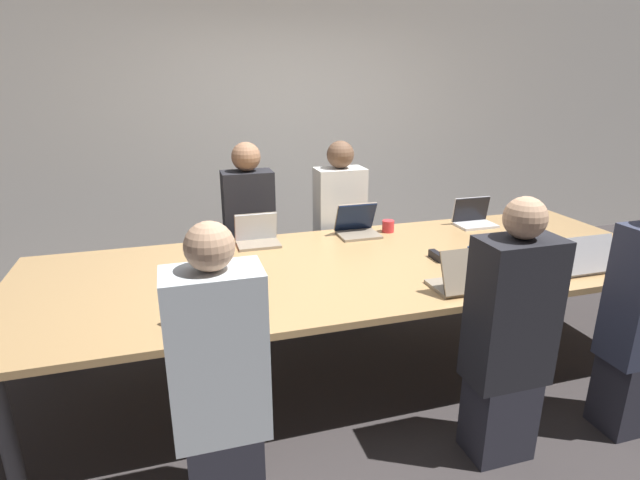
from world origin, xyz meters
name	(u,v)px	position (x,y,z in m)	size (l,w,h in m)	color
ground_plane	(355,363)	(0.00, 0.00, 0.00)	(24.00, 24.00, 0.00)	#383333
curtain_wall	(281,128)	(0.00, 2.22, 1.40)	(12.00, 0.06, 2.80)	beige
conference_table	(357,270)	(0.00, 0.00, 0.71)	(4.28, 1.51, 0.75)	tan
laptop_near_left	(209,307)	(-0.99, -0.54, 0.83)	(0.31, 0.25, 0.26)	#333338
person_near_left	(220,386)	(-1.00, -1.00, 0.68)	(0.40, 0.24, 1.40)	#2D2D38
laptop_near_midright	(464,278)	(0.43, -0.57, 0.82)	(0.33, 0.26, 0.25)	gray
person_near_midright	(509,339)	(0.42, -1.01, 0.68)	(0.40, 0.24, 1.40)	#2D2D38
cup_near_midright	(496,275)	(0.66, -0.54, 0.80)	(0.09, 0.09, 0.10)	red
laptop_far_center	(357,226)	(0.21, 0.57, 0.82)	(0.31, 0.26, 0.25)	gray
person_far_center	(339,228)	(0.20, 0.95, 0.69)	(0.40, 0.24, 1.42)	#2D2D38
cup_far_center	(388,226)	(0.47, 0.57, 0.80)	(0.09, 0.09, 0.09)	red
laptop_far_right	(473,217)	(1.22, 0.55, 0.82)	(0.32, 0.22, 0.22)	silver
laptop_far_midleft	(257,235)	(-0.56, 0.57, 0.82)	(0.31, 0.22, 0.22)	gray
person_far_midleft	(249,232)	(-0.54, 1.04, 0.70)	(0.40, 0.24, 1.43)	#2D2D38
cup_far_midleft	(222,240)	(-0.81, 0.57, 0.80)	(0.09, 0.09, 0.10)	red
laptop_near_right	(583,261)	(1.29, -0.54, 0.82)	(0.35, 0.24, 0.24)	#B7B7BC
cup_near_right	(538,264)	(1.03, -0.46, 0.80)	(0.09, 0.09, 0.10)	brown
stapler	(437,256)	(0.53, -0.09, 0.78)	(0.05, 0.15, 0.05)	black
notebook	(483,248)	(0.95, 0.01, 0.76)	(0.21, 0.17, 0.02)	#2D4C8C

